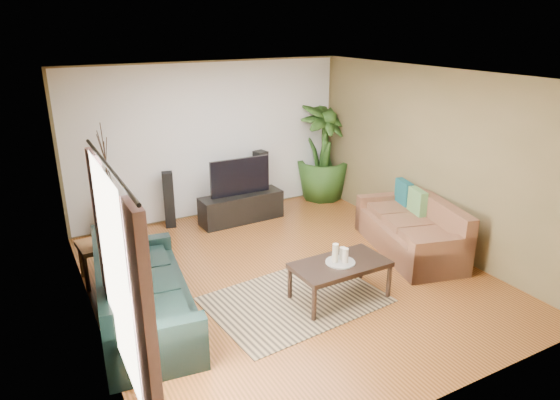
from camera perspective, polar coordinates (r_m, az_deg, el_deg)
floor at (r=6.96m, az=0.79°, el=-8.65°), size 5.50×5.50×0.00m
ceiling at (r=6.16m, az=0.92°, el=14.04°), size 5.50×5.50×0.00m
wall_back at (r=8.85m, az=-7.97°, el=6.75°), size 5.00×0.00×5.00m
wall_front at (r=4.42m, az=18.74°, el=-7.71°), size 5.00×0.00×5.00m
wall_left at (r=5.71m, az=-21.61°, el=-1.81°), size 0.00×5.50×5.50m
wall_right at (r=7.92m, az=16.89°, el=4.54°), size 0.00×5.50×5.50m
backwall_panel at (r=8.84m, az=-7.94°, el=6.73°), size 4.90×0.00×4.90m
window_pane at (r=4.23m, az=-18.38°, el=-8.22°), size 0.00×1.80×1.80m
curtain_near at (r=3.73m, az=-14.86°, el=-16.42°), size 0.08×0.35×2.20m
curtain_far at (r=5.01m, az=-19.17°, el=-6.99°), size 0.08×0.35×2.20m
curtain_rod at (r=3.91m, az=-19.07°, el=3.67°), size 0.03×1.90×0.03m
sofa_left at (r=6.00m, az=-15.33°, el=-9.78°), size 1.25×2.37×0.85m
sofa_right at (r=7.76m, az=14.56°, el=-2.75°), size 1.39×2.17×0.85m
area_rug at (r=6.41m, az=1.75°, el=-11.32°), size 2.25×1.70×0.01m
coffee_table at (r=6.39m, az=6.81°, el=-9.08°), size 1.21×0.67×0.49m
candle_tray at (r=6.27m, az=6.91°, el=-7.06°), size 0.37×0.37×0.02m
candle_tall at (r=6.21m, az=6.34°, el=-6.03°), size 0.08×0.08×0.24m
candle_mid at (r=6.22m, az=7.46°, el=-6.30°), size 0.08×0.08×0.18m
candle_short at (r=6.32m, az=7.15°, el=-6.03°), size 0.08×0.08×0.15m
tv_stand at (r=8.74m, az=-4.44°, el=-0.87°), size 1.48×0.50×0.49m
television at (r=8.57m, az=-4.59°, el=2.69°), size 1.08×0.06×0.64m
speaker_left at (r=8.60m, az=-12.58°, el=0.03°), size 0.21×0.23×0.96m
speaker_right at (r=9.16m, az=-2.20°, el=2.22°), size 0.24×0.25×1.11m
potted_plant at (r=9.70m, az=4.93°, el=5.50°), size 1.21×1.21×1.87m
plant_pot at (r=9.93m, az=4.80°, el=1.01°), size 0.35×0.35×0.27m
pedestal at (r=8.44m, az=-18.48°, el=-3.00°), size 0.44×0.44×0.39m
vase at (r=8.31m, az=-18.75°, el=-0.63°), size 0.36×0.36×0.50m
side_table at (r=7.16m, az=-19.79°, el=-6.62°), size 0.56×0.56×0.55m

